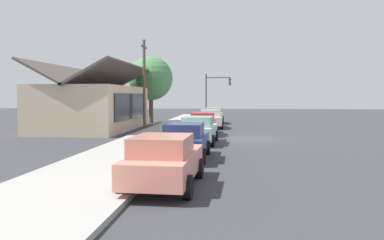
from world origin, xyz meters
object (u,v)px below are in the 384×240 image
object	(u,v)px
car_silver	(214,115)
utility_pole_wooden	(144,82)
car_navy	(185,141)
shade_tree	(151,79)
traffic_light_main	(216,90)
fire_hydrant_red	(167,139)
car_seafoam	(199,130)
car_cherry	(203,123)
car_coral	(164,160)
car_ivory	(210,119)

from	to	relation	value
car_silver	utility_pole_wooden	world-z (taller)	utility_pole_wooden
car_navy	utility_pole_wooden	size ratio (longest dim) A/B	0.58
shade_tree	traffic_light_main	world-z (taller)	shade_tree
utility_pole_wooden	fire_hydrant_red	world-z (taller)	utility_pole_wooden
car_silver	fire_hydrant_red	distance (m)	19.12
car_seafoam	car_silver	bearing A→B (deg)	1.61
car_cherry	fire_hydrant_red	world-z (taller)	car_cherry
utility_pole_wooden	car_coral	bearing A→B (deg)	-165.66
fire_hydrant_red	car_silver	bearing A→B (deg)	-4.78
car_ivory	shade_tree	bearing A→B (deg)	45.92
car_cherry	utility_pole_wooden	bearing A→B (deg)	44.69
car_navy	fire_hydrant_red	distance (m)	3.49
car_seafoam	shade_tree	world-z (taller)	shade_tree
car_coral	utility_pole_wooden	world-z (taller)	utility_pole_wooden
car_ivory	utility_pole_wooden	bearing A→B (deg)	97.28
car_silver	traffic_light_main	xyz separation A→B (m)	(3.62, -0.07, 2.68)
car_silver	utility_pole_wooden	bearing A→B (deg)	139.38
car_cherry	shade_tree	size ratio (longest dim) A/B	0.71
car_coral	car_ivory	world-z (taller)	same
car_navy	shade_tree	world-z (taller)	shade_tree
traffic_light_main	utility_pole_wooden	bearing A→B (deg)	151.22
car_ivory	car_silver	bearing A→B (deg)	-3.34
car_silver	car_navy	bearing A→B (deg)	178.67
car_coral	car_silver	size ratio (longest dim) A/B	1.00
car_seafoam	car_ivory	xyz separation A→B (m)	(11.07, -0.11, 0.00)
traffic_light_main	utility_pole_wooden	size ratio (longest dim) A/B	0.69
car_seafoam	shade_tree	xyz separation A→B (m)	(16.60, 6.26, 3.74)
car_navy	car_silver	world-z (taller)	same
car_coral	car_seafoam	world-z (taller)	same
car_silver	car_coral	bearing A→B (deg)	178.75
car_navy	fire_hydrant_red	bearing A→B (deg)	23.50
car_ivory	traffic_light_main	world-z (taller)	traffic_light_main
car_navy	car_seafoam	xyz separation A→B (m)	(5.53, -0.11, 0.00)
car_seafoam	traffic_light_main	size ratio (longest dim) A/B	0.86
car_seafoam	fire_hydrant_red	distance (m)	2.76
car_coral	traffic_light_main	xyz separation A→B (m)	(31.12, -0.34, 2.68)
car_silver	car_cherry	bearing A→B (deg)	177.96
car_navy	car_ivory	world-z (taller)	same
car_seafoam	utility_pole_wooden	bearing A→B (deg)	30.58
car_seafoam	car_cherry	xyz separation A→B (m)	(5.25, 0.14, 0.00)
car_cherry	shade_tree	distance (m)	13.43
car_navy	car_coral	bearing A→B (deg)	-179.47
traffic_light_main	car_navy	bearing A→B (deg)	179.30
car_seafoam	traffic_light_main	bearing A→B (deg)	1.50
car_navy	shade_tree	xyz separation A→B (m)	(22.13, 6.15, 3.74)
car_navy	traffic_light_main	xyz separation A→B (m)	(25.87, -0.32, 2.68)
car_cherry	fire_hydrant_red	xyz separation A→B (m)	(-7.57, 1.32, -0.32)
car_silver	fire_hydrant_red	size ratio (longest dim) A/B	6.25
car_ivory	traffic_light_main	xyz separation A→B (m)	(9.28, -0.09, 2.67)
car_coral	car_cherry	xyz separation A→B (m)	(16.02, -0.00, 0.00)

